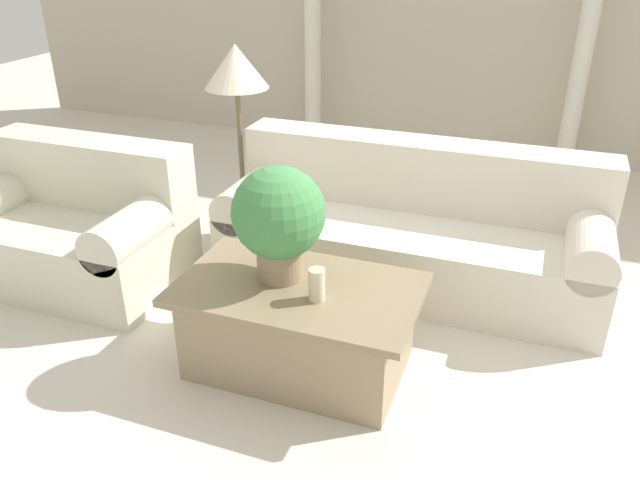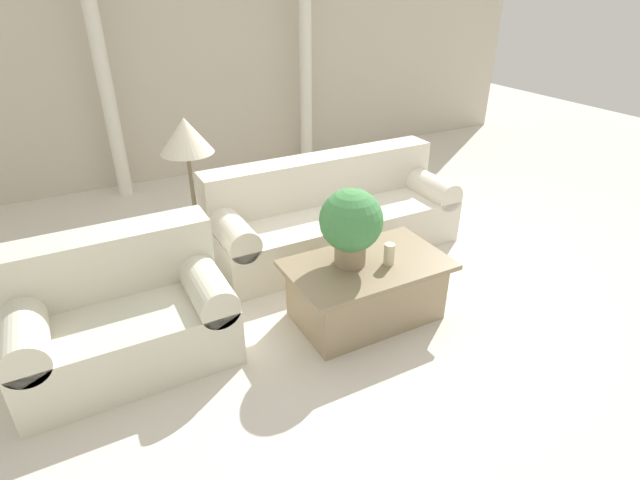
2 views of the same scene
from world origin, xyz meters
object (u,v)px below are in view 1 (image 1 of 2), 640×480
object	(u,v)px
sofa_long	(411,230)
floor_lamp	(236,73)
loveseat	(76,226)
coffee_table	(299,326)
potted_plant	(279,217)

from	to	relation	value
sofa_long	floor_lamp	size ratio (longest dim) A/B	1.69
sofa_long	floor_lamp	world-z (taller)	floor_lamp
loveseat	coffee_table	world-z (taller)	loveseat
coffee_table	potted_plant	size ratio (longest dim) A/B	2.07
loveseat	floor_lamp	bearing A→B (deg)	47.71
loveseat	potted_plant	distance (m)	1.73
loveseat	coffee_table	distance (m)	1.80
coffee_table	sofa_long	bearing A→B (deg)	73.76
sofa_long	floor_lamp	bearing A→B (deg)	173.56
loveseat	floor_lamp	xyz separation A→B (m)	(0.79, 0.87, 0.88)
floor_lamp	sofa_long	bearing A→B (deg)	-6.44
potted_plant	floor_lamp	xyz separation A→B (m)	(-0.83, 1.23, 0.40)
loveseat	sofa_long	bearing A→B (deg)	19.15
loveseat	potted_plant	size ratio (longest dim) A/B	2.37
sofa_long	loveseat	bearing A→B (deg)	-160.85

